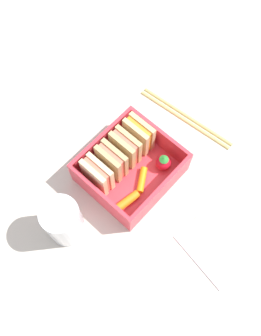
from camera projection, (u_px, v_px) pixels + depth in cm
name	position (u px, v px, depth cm)	size (l,w,h in cm)	color
ground_plane	(130.00, 176.00, 65.82)	(120.00, 120.00, 2.00)	beige
bento_tray	(130.00, 173.00, 64.34)	(15.01, 13.62, 1.20)	#E53542
bento_rim	(130.00, 166.00, 61.58)	(15.01, 13.62, 4.80)	#E53542
sandwich_left	(98.00, 175.00, 60.16)	(2.40, 5.32, 6.32)	beige
sandwich_center_left	(112.00, 161.00, 61.10)	(2.40, 5.32, 6.32)	tan
sandwich_center	(125.00, 147.00, 62.04)	(2.40, 5.32, 6.32)	tan
sandwich_center_right	(139.00, 134.00, 62.98)	(2.40, 5.32, 6.32)	#DBB27B
carrot_stick_left	(126.00, 202.00, 60.97)	(1.39, 1.39, 4.75)	orange
carrot_stick_far_left	(141.00, 180.00, 62.52)	(1.18, 1.18, 4.38)	orange
strawberry_far_left	(163.00, 162.00, 62.84)	(2.68, 2.68, 3.28)	red
chopstick_pair	(184.00, 116.00, 68.98)	(3.28, 19.52, 0.70)	tan
drinking_glass	(64.00, 222.00, 56.83)	(5.84, 5.84, 9.37)	white
folded_napkin	(223.00, 239.00, 60.29)	(12.01, 10.78, 0.40)	silver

